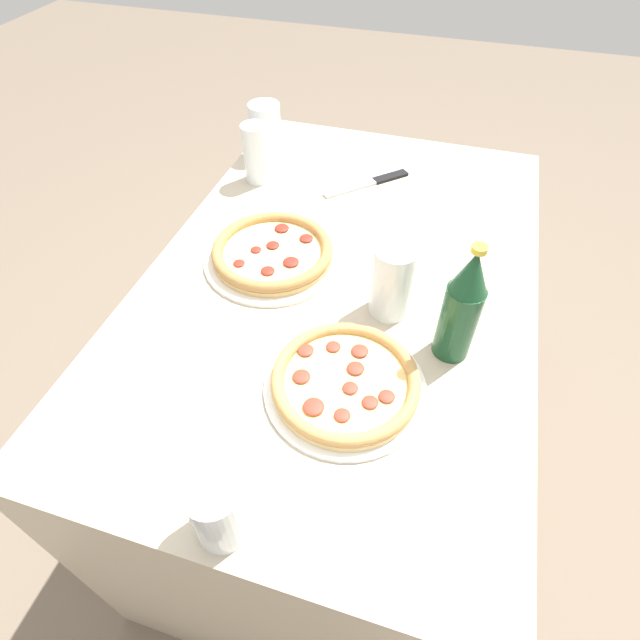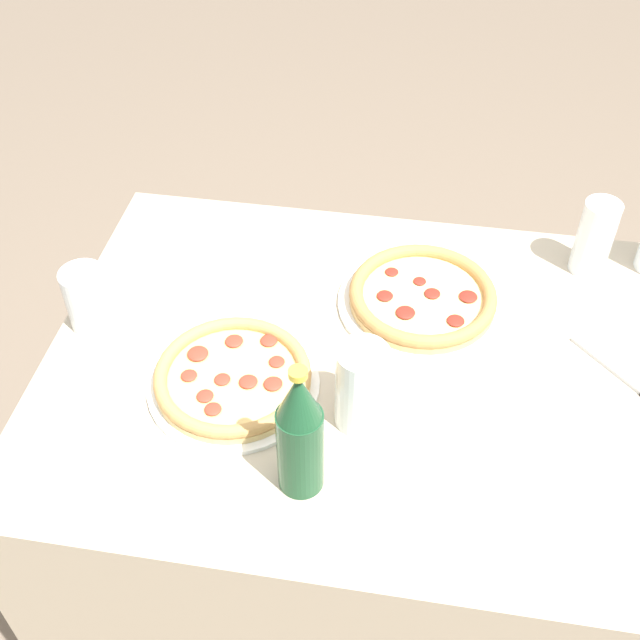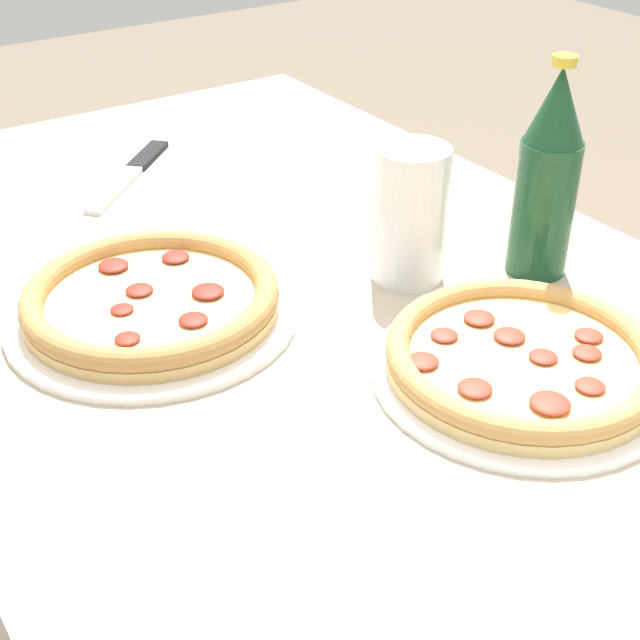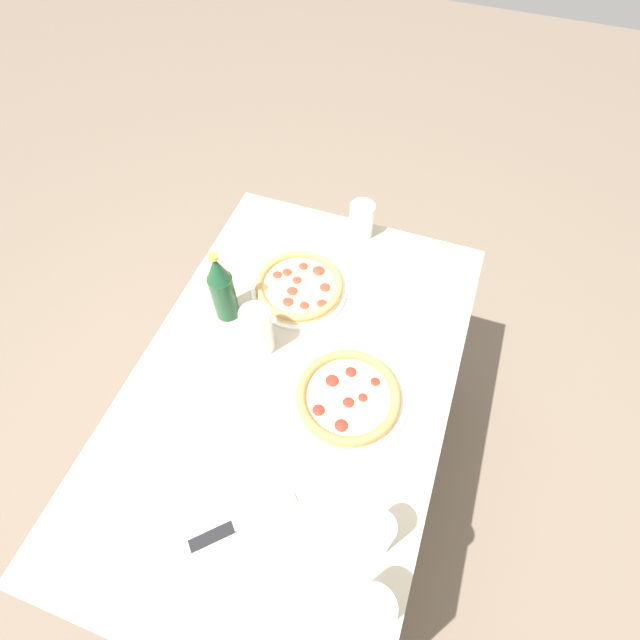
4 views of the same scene
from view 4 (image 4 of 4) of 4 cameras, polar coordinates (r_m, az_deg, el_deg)
ground_plane at (r=1.97m, az=-2.34°, el=-17.64°), size 8.00×8.00×0.00m
table at (r=1.60m, az=-2.82°, el=-13.71°), size 1.21×0.78×0.77m
pizza_salami at (r=1.21m, az=3.24°, el=-8.79°), size 0.29×0.29×0.04m
pizza_veggie at (r=1.39m, az=-2.39°, el=3.88°), size 0.27×0.27×0.04m
glass_iced_tea at (r=1.25m, az=-7.13°, el=-1.33°), size 0.08×0.08×0.15m
glass_orange_juice at (r=1.05m, az=5.80°, el=-30.22°), size 0.08×0.08×0.14m
glass_water at (r=1.52m, az=4.75°, el=11.14°), size 0.07×0.07×0.11m
glass_red_wine at (r=1.07m, az=6.45°, el=-23.24°), size 0.06×0.06×0.14m
beer_bottle at (r=1.29m, az=-11.17°, el=3.65°), size 0.06×0.06×0.23m
knife at (r=1.15m, az=-9.27°, el=-22.03°), size 0.18×0.19×0.01m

